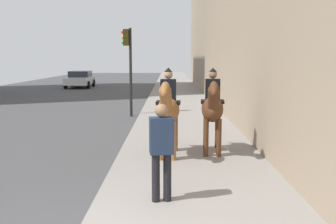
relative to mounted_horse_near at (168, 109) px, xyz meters
The scene contains 5 objects.
mounted_horse_near is the anchor object (origin of this frame).
mounted_horse_far 1.20m from the mounted_horse_near, 73.43° to the right, with size 2.15×0.68×2.21m.
pedestrian_greeting 3.02m from the mounted_horse_near, behind, with size 0.31×0.43×1.70m.
car_near_lane 24.72m from the mounted_horse_near, 18.30° to the left, with size 4.21×2.21×1.44m.
traffic_light_near_curb 7.52m from the mounted_horse_near, 13.61° to the left, with size 0.20×0.44×3.85m.
Camera 1 is at (-4.17, -1.33, 2.59)m, focal length 40.08 mm.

